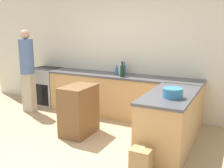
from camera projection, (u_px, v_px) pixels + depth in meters
ground_plane at (65, 155)px, 3.91m from camera, size 14.00×14.00×0.00m
wall_back at (128, 52)px, 5.63m from camera, size 8.00×0.06×2.70m
counter_back at (121, 96)px, 5.54m from camera, size 3.32×0.63×0.90m
counter_peninsula at (170, 121)px, 4.05m from camera, size 0.69×1.52×0.90m
range_oven at (47, 86)px, 6.41m from camera, size 0.67×0.61×0.91m
island_table at (79, 110)px, 4.61m from camera, size 0.45×0.67×0.88m
mixing_bowl at (173, 93)px, 3.69m from camera, size 0.28×0.28×0.14m
dish_soap_bottle at (117, 71)px, 5.54m from camera, size 0.07×0.07×0.19m
hot_sauce_bottle at (121, 70)px, 5.60m from camera, size 0.07×0.07×0.22m
water_bottle_blue at (124, 69)px, 5.53m from camera, size 0.06×0.06×0.27m
vinegar_bottle_clear at (120, 69)px, 5.49m from camera, size 0.08×0.08×0.30m
wine_bottle_dark at (122, 71)px, 5.24m from camera, size 0.09×0.09×0.31m
person_by_range at (27, 68)px, 5.74m from camera, size 0.31×0.31×1.82m
paper_bag at (141, 163)px, 3.33m from camera, size 0.26×0.20×0.37m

